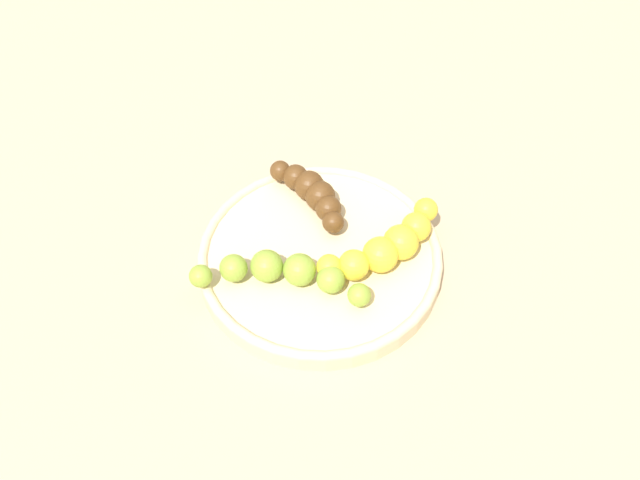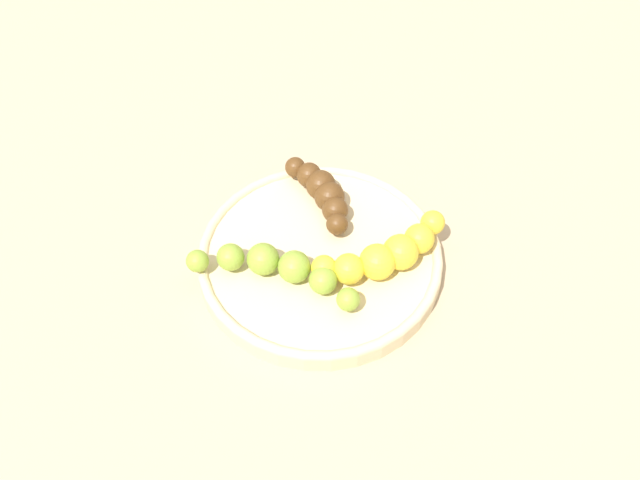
# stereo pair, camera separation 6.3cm
# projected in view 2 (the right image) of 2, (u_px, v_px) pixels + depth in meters

# --- Properties ---
(ground_plane) EXTENTS (2.40, 2.40, 0.00)m
(ground_plane) POSITION_uv_depth(u_px,v_px,m) (320.00, 264.00, 0.66)
(ground_plane) COLOR tan
(fruit_bowl) EXTENTS (0.24, 0.24, 0.02)m
(fruit_bowl) POSITION_uv_depth(u_px,v_px,m) (320.00, 257.00, 0.65)
(fruit_bowl) COLOR beige
(fruit_bowl) RESTS_ON ground_plane
(banana_green) EXTENTS (0.10, 0.14, 0.03)m
(banana_green) POSITION_uv_depth(u_px,v_px,m) (277.00, 268.00, 0.61)
(banana_green) COLOR #8CAD38
(banana_green) RESTS_ON fruit_bowl
(banana_yellow) EXTENTS (0.14, 0.06, 0.03)m
(banana_yellow) POSITION_uv_depth(u_px,v_px,m) (386.00, 253.00, 0.62)
(banana_yellow) COLOR yellow
(banana_yellow) RESTS_ON fruit_bowl
(banana_overripe) EXTENTS (0.05, 0.11, 0.03)m
(banana_overripe) POSITION_uv_depth(u_px,v_px,m) (322.00, 192.00, 0.67)
(banana_overripe) COLOR #593819
(banana_overripe) RESTS_ON fruit_bowl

